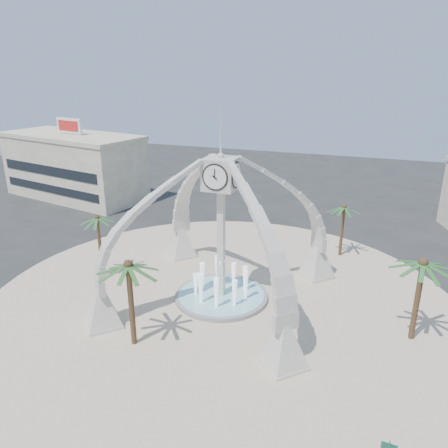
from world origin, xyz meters
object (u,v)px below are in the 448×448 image
(clock_tower, at_px, (221,228))
(palm_south, at_px, (128,266))
(fountain, at_px, (221,295))
(palm_east, at_px, (423,264))
(palm_north, at_px, (344,208))
(palm_west, at_px, (97,219))

(clock_tower, xyz_separation_m, palm_south, (-3.62, -8.32, -0.28))
(fountain, bearing_deg, palm_east, -2.78)
(palm_north, bearing_deg, palm_east, -64.30)
(palm_east, relative_size, palm_south, 0.98)
(fountain, relative_size, palm_east, 1.15)
(palm_south, bearing_deg, fountain, 66.49)
(clock_tower, height_order, palm_east, clock_tower)
(palm_east, bearing_deg, palm_north, 115.70)
(palm_north, bearing_deg, palm_west, -148.59)
(palm_west, bearing_deg, palm_north, 31.41)
(palm_west, bearing_deg, palm_south, -44.70)
(fountain, distance_m, palm_west, 13.43)
(palm_east, distance_m, palm_north, 15.24)
(clock_tower, relative_size, fountain, 2.24)
(palm_east, xyz_separation_m, palm_west, (-27.48, 0.97, -0.30))
(palm_north, distance_m, palm_south, 24.58)
(palm_east, distance_m, palm_west, 27.50)
(clock_tower, xyz_separation_m, palm_east, (15.23, -0.74, -0.42))
(palm_east, bearing_deg, palm_west, 177.98)
(palm_north, bearing_deg, palm_south, -119.90)
(palm_east, height_order, palm_west, palm_east)
(clock_tower, xyz_separation_m, palm_north, (8.63, 12.98, -1.15))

